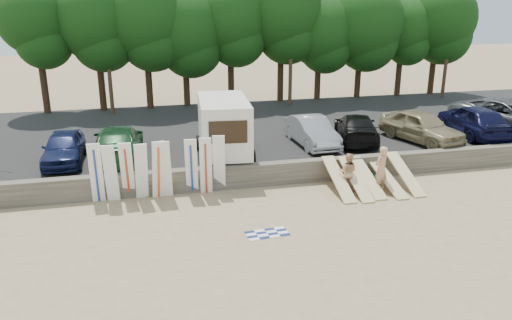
% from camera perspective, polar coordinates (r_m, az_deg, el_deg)
% --- Properties ---
extents(ground, '(120.00, 120.00, 0.00)m').
position_cam_1_polar(ground, '(20.50, 11.53, -5.00)').
color(ground, tan).
rests_on(ground, ground).
extents(seawall, '(44.00, 0.50, 1.00)m').
position_cam_1_polar(seawall, '(22.88, 8.54, -1.00)').
color(seawall, '#6B6356').
rests_on(seawall, ground).
extents(parking_lot, '(44.00, 14.50, 0.70)m').
position_cam_1_polar(parking_lot, '(29.71, 3.25, 3.37)').
color(parking_lot, '#282828').
rests_on(parking_lot, ground).
extents(treeline, '(33.29, 6.34, 9.13)m').
position_cam_1_polar(treeline, '(35.56, 0.50, 15.67)').
color(treeline, '#382616').
rests_on(treeline, parking_lot).
extents(utility_poles, '(25.80, 0.26, 9.00)m').
position_cam_1_polar(utility_poles, '(34.65, 4.04, 14.00)').
color(utility_poles, '#473321').
rests_on(utility_poles, parking_lot).
extents(box_trailer, '(2.79, 4.54, 2.78)m').
position_cam_1_polar(box_trailer, '(23.23, -3.72, 3.99)').
color(box_trailer, silver).
rests_on(box_trailer, parking_lot).
extents(car_0, '(1.69, 4.21, 1.43)m').
position_cam_1_polar(car_0, '(24.29, -21.12, 1.36)').
color(car_0, '#121942').
rests_on(car_0, parking_lot).
extents(car_1, '(2.36, 5.51, 1.58)m').
position_cam_1_polar(car_1, '(23.93, -15.48, 1.88)').
color(car_1, '#173F21').
rests_on(car_1, parking_lot).
extents(car_2, '(1.73, 4.45, 1.44)m').
position_cam_1_polar(car_2, '(25.51, 6.40, 3.27)').
color(car_2, gray).
rests_on(car_2, parking_lot).
extents(car_3, '(3.45, 5.33, 1.44)m').
position_cam_1_polar(car_3, '(26.57, 11.38, 3.62)').
color(car_3, black).
rests_on(car_3, parking_lot).
extents(car_4, '(3.19, 5.11, 1.62)m').
position_cam_1_polar(car_4, '(27.33, 18.39, 3.65)').
color(car_4, '#8E805A').
rests_on(car_4, parking_lot).
extents(car_5, '(2.47, 5.23, 1.73)m').
position_cam_1_polar(car_5, '(29.52, 23.62, 4.19)').
color(car_5, black).
rests_on(car_5, parking_lot).
extents(car_6, '(5.05, 7.08, 1.79)m').
position_cam_1_polar(car_6, '(31.28, 26.98, 4.50)').
color(car_6, '#47494B').
rests_on(car_6, parking_lot).
extents(surfboard_upright_0, '(0.52, 0.54, 2.57)m').
position_cam_1_polar(surfboard_upright_0, '(20.75, -17.80, -1.43)').
color(surfboard_upright_0, white).
rests_on(surfboard_upright_0, ground).
extents(surfboard_upright_1, '(0.55, 0.73, 2.53)m').
position_cam_1_polar(surfboard_upright_1, '(20.57, -16.27, -1.50)').
color(surfboard_upright_1, white).
rests_on(surfboard_upright_1, ground).
extents(surfboard_upright_2, '(0.53, 0.73, 2.53)m').
position_cam_1_polar(surfboard_upright_2, '(20.71, -14.52, -1.22)').
color(surfboard_upright_2, white).
rests_on(surfboard_upright_2, ground).
extents(surfboard_upright_3, '(0.56, 0.83, 2.51)m').
position_cam_1_polar(surfboard_upright_3, '(20.55, -12.97, -1.29)').
color(surfboard_upright_3, white).
rests_on(surfboard_upright_3, ground).
extents(surfboard_upright_4, '(0.60, 0.70, 2.55)m').
position_cam_1_polar(surfboard_upright_4, '(20.52, -11.09, -1.12)').
color(surfboard_upright_4, white).
rests_on(surfboard_upright_4, ground).
extents(surfboard_upright_5, '(0.58, 0.73, 2.54)m').
position_cam_1_polar(surfboard_upright_5, '(20.55, -10.36, -1.06)').
color(surfboard_upright_5, white).
rests_on(surfboard_upright_5, ground).
extents(surfboard_upright_6, '(0.59, 0.78, 2.53)m').
position_cam_1_polar(surfboard_upright_6, '(20.74, -7.39, -0.75)').
color(surfboard_upright_6, white).
rests_on(surfboard_upright_6, ground).
extents(surfboard_upright_7, '(0.56, 0.64, 2.56)m').
position_cam_1_polar(surfboard_upright_7, '(20.72, -5.76, -0.66)').
color(surfboard_upright_7, white).
rests_on(surfboard_upright_7, ground).
extents(surfboard_upright_8, '(0.59, 0.63, 2.56)m').
position_cam_1_polar(surfboard_upright_8, '(20.96, -4.23, -0.39)').
color(surfboard_upright_8, white).
rests_on(surfboard_upright_8, ground).
extents(surfboard_low_0, '(0.56, 2.82, 1.17)m').
position_cam_1_polar(surfboard_low_0, '(21.45, 9.40, -2.13)').
color(surfboard_low_0, '#D2BB84').
rests_on(surfboard_low_0, ground).
extents(surfboard_low_1, '(0.56, 2.83, 1.14)m').
position_cam_1_polar(surfboard_low_1, '(21.64, 11.31, -2.10)').
color(surfboard_low_1, '#D2BB84').
rests_on(surfboard_low_1, ground).
extents(surfboard_low_2, '(0.56, 2.87, 1.02)m').
position_cam_1_polar(surfboard_low_2, '(22.07, 12.61, -1.94)').
color(surfboard_low_2, '#D2BB84').
rests_on(surfboard_low_2, ground).
extents(surfboard_low_3, '(0.56, 2.92, 0.82)m').
position_cam_1_polar(surfboard_low_3, '(22.39, 14.81, -2.10)').
color(surfboard_low_3, '#D2BB84').
rests_on(surfboard_low_3, ground).
extents(surfboard_low_4, '(0.56, 2.82, 1.17)m').
position_cam_1_polar(surfboard_low_4, '(22.73, 16.67, -1.49)').
color(surfboard_low_4, '#D2BB84').
rests_on(surfboard_low_4, ground).
extents(beachgoer_a, '(0.84, 0.72, 1.95)m').
position_cam_1_polar(beachgoer_a, '(21.88, 14.11, -0.94)').
color(beachgoer_a, tan).
rests_on(beachgoer_a, ground).
extents(beachgoer_b, '(1.01, 0.95, 1.66)m').
position_cam_1_polar(beachgoer_b, '(21.62, 10.44, -1.33)').
color(beachgoer_b, tan).
rests_on(beachgoer_b, ground).
extents(cooler, '(0.47, 0.43, 0.32)m').
position_cam_1_polar(cooler, '(23.17, 13.06, -1.93)').
color(cooler, '#279153').
rests_on(cooler, ground).
extents(gear_bag, '(0.30, 0.25, 0.22)m').
position_cam_1_polar(gear_bag, '(22.99, 12.01, -2.14)').
color(gear_bag, '#C16F16').
rests_on(gear_bag, ground).
extents(beach_towel, '(1.61, 1.61, 0.00)m').
position_cam_1_polar(beach_towel, '(17.74, 1.28, -8.39)').
color(beach_towel, white).
rests_on(beach_towel, ground).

